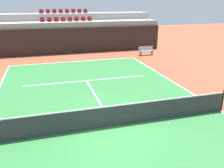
% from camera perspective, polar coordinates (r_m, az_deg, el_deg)
% --- Properties ---
extents(ground_plane, '(80.00, 80.00, 0.00)m').
position_cam_1_polar(ground_plane, '(10.42, 0.40, -10.02)').
color(ground_plane, brown).
extents(court_surface, '(11.00, 24.00, 0.01)m').
position_cam_1_polar(court_surface, '(10.42, 0.40, -9.99)').
color(court_surface, '#2D7238').
rests_on(court_surface, ground_plane).
extents(baseline_far, '(11.00, 0.10, 0.00)m').
position_cam_1_polar(baseline_far, '(21.44, -8.80, 5.32)').
color(baseline_far, white).
rests_on(baseline_far, court_surface).
extents(sideline_right, '(0.10, 24.00, 0.00)m').
position_cam_1_polar(sideline_right, '(12.91, 24.39, -5.78)').
color(sideline_right, white).
rests_on(sideline_right, court_surface).
extents(service_line_far, '(8.26, 0.10, 0.00)m').
position_cam_1_polar(service_line_far, '(16.16, -6.10, 0.80)').
color(service_line_far, white).
rests_on(service_line_far, court_surface).
extents(centre_service_line, '(0.10, 6.40, 0.00)m').
position_cam_1_polar(centre_service_line, '(13.21, -3.57, -3.42)').
color(centre_service_line, white).
rests_on(centre_service_line, court_surface).
extents(back_wall, '(19.42, 0.30, 2.56)m').
position_cam_1_polar(back_wall, '(24.77, -10.14, 10.11)').
color(back_wall, black).
rests_on(back_wall, ground_plane).
extents(stands_tier_lower, '(19.42, 2.40, 3.07)m').
position_cam_1_polar(stands_tier_lower, '(26.06, -10.52, 11.10)').
color(stands_tier_lower, '#9E9E99').
rests_on(stands_tier_lower, ground_plane).
extents(stands_tier_upper, '(19.42, 2.40, 3.78)m').
position_cam_1_polar(stands_tier_upper, '(28.39, -11.11, 12.44)').
color(stands_tier_upper, '#9E9E99').
rests_on(stands_tier_upper, ground_plane).
extents(seating_row_lower, '(5.30, 0.44, 0.44)m').
position_cam_1_polar(seating_row_lower, '(25.98, -10.77, 14.75)').
color(seating_row_lower, maroon).
rests_on(seating_row_lower, stands_tier_lower).
extents(seating_row_upper, '(5.30, 0.44, 0.44)m').
position_cam_1_polar(seating_row_upper, '(28.32, -11.40, 16.51)').
color(seating_row_upper, maroon).
rests_on(seating_row_upper, stands_tier_upper).
extents(tennis_net, '(11.08, 0.08, 1.07)m').
position_cam_1_polar(tennis_net, '(10.19, 0.41, -7.52)').
color(tennis_net, black).
rests_on(tennis_net, court_surface).
extents(player_bench, '(1.50, 0.40, 0.85)m').
position_cam_1_polar(player_bench, '(24.00, 8.14, 8.05)').
color(player_bench, '#99999E').
rests_on(player_bench, ground_plane).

